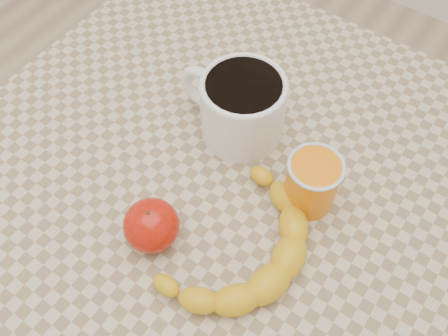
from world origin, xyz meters
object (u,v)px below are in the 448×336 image
Objects in this scene: banana at (239,247)px; coffee_mug at (241,105)px; orange_juice_glass at (312,182)px; apple at (151,225)px; table at (224,205)px.

coffee_mug is at bearing 136.49° from banana.
orange_juice_glass is 0.13m from banana.
banana is (0.11, 0.04, -0.01)m from apple.
coffee_mug reaches higher than orange_juice_glass.
orange_juice_glass is at bearing 50.03° from apple.
table is 0.16m from banana.
apple is (-0.14, -0.17, -0.01)m from orange_juice_glass.
apple is (-0.02, -0.13, 0.12)m from table.
banana is at bearing -105.16° from orange_juice_glass.
table is 2.63× the size of banana.
table is at bearing -163.88° from orange_juice_glass.
banana is at bearing -56.65° from coffee_mug.
orange_juice_glass is 0.22m from apple.
coffee_mug is at bearing 108.75° from table.
table is 0.17m from coffee_mug.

